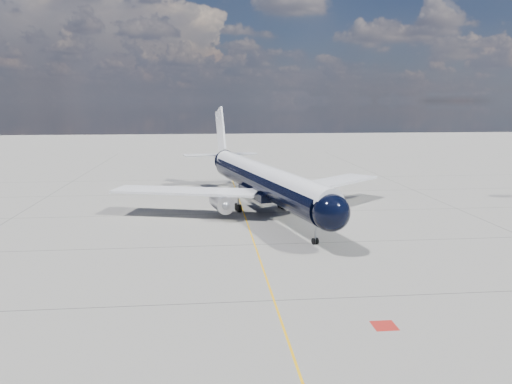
% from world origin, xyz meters
% --- Properties ---
extents(ground, '(320.00, 320.00, 0.00)m').
position_xyz_m(ground, '(0.00, 30.00, 0.00)').
color(ground, gray).
rests_on(ground, ground).
extents(taxiway_centerline, '(0.16, 160.00, 0.01)m').
position_xyz_m(taxiway_centerline, '(0.00, 25.00, 0.00)').
color(taxiway_centerline, '#FDB10D').
rests_on(taxiway_centerline, ground).
extents(red_marking, '(1.60, 1.60, 0.01)m').
position_xyz_m(red_marking, '(6.80, -10.00, 0.00)').
color(red_marking, maroon).
rests_on(red_marking, ground).
extents(main_airliner, '(38.82, 47.94, 13.99)m').
position_xyz_m(main_airliner, '(2.43, 26.70, 4.34)').
color(main_airliner, black).
rests_on(main_airliner, ground).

